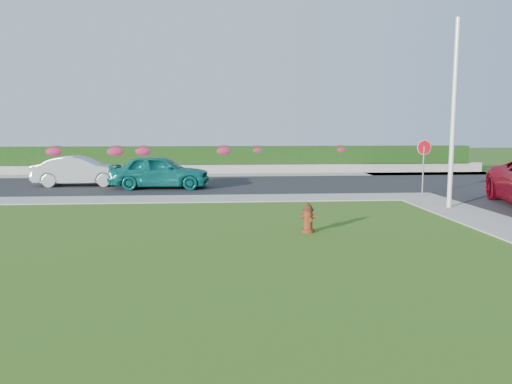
{
  "coord_description": "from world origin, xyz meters",
  "views": [
    {
      "loc": [
        -1.19,
        -10.86,
        2.81
      ],
      "look_at": [
        -0.03,
        4.06,
        0.9
      ],
      "focal_mm": 35.0,
      "sensor_mm": 36.0,
      "label": 1
    }
  ],
  "objects": [
    {
      "name": "hedge",
      "position": [
        -1.0,
        20.6,
        1.15
      ],
      "size": [
        32.0,
        0.9,
        1.1
      ],
      "primitive_type": "cube",
      "color": "black",
      "rests_on": "retaining_wall"
    },
    {
      "name": "retaining_wall",
      "position": [
        -1.0,
        20.5,
        0.3
      ],
      "size": [
        34.0,
        0.4,
        0.6
      ],
      "primitive_type": "cube",
      "color": "gray",
      "rests_on": "ground"
    },
    {
      "name": "curb_corner",
      "position": [
        7.0,
        9.0,
        0.02
      ],
      "size": [
        2.0,
        2.0,
        0.04
      ],
      "primitive_type": "cube",
      "color": "gray",
      "rests_on": "ground"
    },
    {
      "name": "stop_sign",
      "position": [
        7.29,
        9.09,
        1.73
      ],
      "size": [
        0.64,
        0.1,
        2.36
      ],
      "rotation": [
        0.0,
        0.0,
        -0.27
      ],
      "color": "slate",
      "rests_on": "ground"
    },
    {
      "name": "flower_clump_a",
      "position": [
        -11.05,
        20.5,
        1.41
      ],
      "size": [
        1.47,
        0.95,
        0.74
      ],
      "primitive_type": "ellipsoid",
      "color": "#BD205E",
      "rests_on": "hedge"
    },
    {
      "name": "flower_clump_d",
      "position": [
        -0.79,
        20.5,
        1.42
      ],
      "size": [
        1.41,
        0.91,
        0.71
      ],
      "primitive_type": "ellipsoid",
      "color": "#BD205E",
      "rests_on": "hedge"
    },
    {
      "name": "flower_clump_c",
      "position": [
        -5.74,
        20.5,
        1.41
      ],
      "size": [
        1.45,
        0.93,
        0.72
      ],
      "primitive_type": "ellipsoid",
      "color": "#BD205E",
      "rests_on": "hedge"
    },
    {
      "name": "fire_hydrant",
      "position": [
        1.26,
        2.35,
        0.39
      ],
      "size": [
        0.42,
        0.39,
        0.82
      ],
      "rotation": [
        0.0,
        0.0,
        -0.04
      ],
      "color": "#4F120C",
      "rests_on": "ground"
    },
    {
      "name": "utility_pole",
      "position": [
        6.99,
        6.03,
        3.27
      ],
      "size": [
        0.16,
        0.16,
        6.55
      ],
      "primitive_type": "cylinder",
      "color": "silver",
      "rests_on": "ground"
    },
    {
      "name": "flower_clump_e",
      "position": [
        1.3,
        20.5,
        1.45
      ],
      "size": [
        1.24,
        0.8,
        0.62
      ],
      "primitive_type": "ellipsoid",
      "color": "#BD205E",
      "rests_on": "hedge"
    },
    {
      "name": "flower_clump_f",
      "position": [
        6.62,
        20.5,
        1.46
      ],
      "size": [
        1.23,
        0.79,
        0.61
      ],
      "primitive_type": "ellipsoid",
      "color": "#BD205E",
      "rests_on": "hedge"
    },
    {
      "name": "sidewalk_beyond",
      "position": [
        -1.0,
        19.0,
        0.02
      ],
      "size": [
        34.0,
        2.0,
        0.04
      ],
      "primitive_type": "cube",
      "color": "gray",
      "rests_on": "ground"
    },
    {
      "name": "sidewalk_far",
      "position": [
        -6.0,
        9.0,
        0.02
      ],
      "size": [
        24.0,
        2.0,
        0.04
      ],
      "primitive_type": "cube",
      "color": "gray",
      "rests_on": "ground"
    },
    {
      "name": "sedan_silver",
      "position": [
        -7.84,
        13.91,
        0.76
      ],
      "size": [
        4.36,
        1.56,
        1.43
      ],
      "primitive_type": "imported",
      "rotation": [
        0.0,
        0.0,
        1.58
      ],
      "color": "#B7B9BF",
      "rests_on": "street_far"
    },
    {
      "name": "ground",
      "position": [
        0.0,
        0.0,
        0.0
      ],
      "size": [
        120.0,
        120.0,
        0.0
      ],
      "primitive_type": "plane",
      "color": "black",
      "rests_on": "ground"
    },
    {
      "name": "sedan_teal",
      "position": [
        -3.88,
        12.54,
        0.82
      ],
      "size": [
        4.66,
        2.03,
        1.56
      ],
      "primitive_type": "imported",
      "rotation": [
        0.0,
        0.0,
        1.53
      ],
      "color": "#0D625D",
      "rests_on": "street_far"
    },
    {
      "name": "flower_clump_b",
      "position": [
        -7.4,
        20.5,
        1.4
      ],
      "size": [
        1.49,
        0.96,
        0.75
      ],
      "primitive_type": "ellipsoid",
      "color": "#BD205E",
      "rests_on": "hedge"
    },
    {
      "name": "street_far",
      "position": [
        -5.0,
        14.0,
        0.02
      ],
      "size": [
        26.0,
        8.0,
        0.04
      ],
      "primitive_type": "cube",
      "color": "black",
      "rests_on": "ground"
    }
  ]
}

